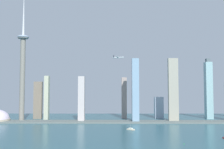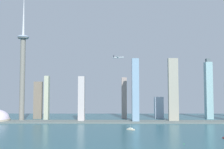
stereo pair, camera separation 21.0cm
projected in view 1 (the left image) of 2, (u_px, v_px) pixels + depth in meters
The scene contains 13 objects.
waterfront_pier at pixel (126, 122), 720.33m from camera, with size 930.57×61.32×3.42m, color slate.
observation_tower at pixel (23, 64), 756.56m from camera, with size 32.36×32.36×377.94m.
skyscraper_0 at pixel (135, 90), 729.14m from camera, with size 18.58×26.68×173.39m.
skyscraper_1 at pixel (173, 90), 735.77m from camera, with size 26.95×12.31×175.49m.
skyscraper_2 at pixel (47, 98), 798.02m from camera, with size 12.90×19.16×129.99m.
skyscraper_3 at pixel (124, 98), 831.88m from camera, with size 15.66×26.37×126.68m.
skyscraper_5 at pixel (209, 90), 819.02m from camera, with size 20.37×22.86×184.72m.
skyscraper_6 at pixel (82, 99), 738.76m from camera, with size 17.45×23.39×125.18m.
skyscraper_9 at pixel (159, 108), 829.39m from camera, with size 26.29×27.03×66.23m.
skyscraper_10 at pixel (38, 100), 818.46m from camera, with size 25.48×12.19×113.43m.
boat_0 at pixel (131, 129), 579.93m from camera, with size 17.66×17.17×10.52m.
channel_buoy_1 at pixel (184, 144), 423.58m from camera, with size 1.24×1.24×1.73m, color green.
airplane at pixel (118, 57), 703.09m from camera, with size 30.24×30.64×7.81m.
Camera 1 is at (-29.49, -264.55, 84.63)m, focal length 42.74 mm.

